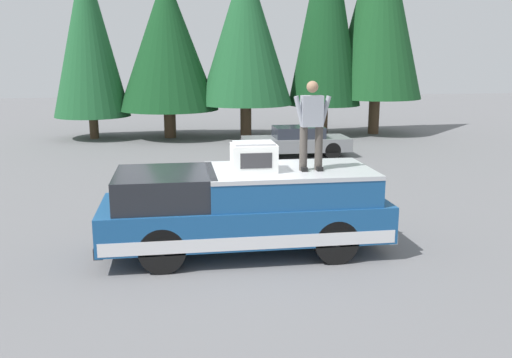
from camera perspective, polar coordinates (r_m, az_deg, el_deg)
ground_plane at (r=10.86m, az=-2.52°, el=-7.72°), size 90.00×90.00×0.00m
pickup_truck at (r=10.68m, az=-1.16°, el=-3.13°), size 2.01×5.54×1.65m
compressor_unit at (r=10.33m, az=-0.24°, el=2.33°), size 0.65×0.84×0.56m
person_on_truck_bed at (r=10.39m, az=5.83°, el=5.81°), size 0.29×0.72×1.69m
parked_car_grey at (r=21.32m, az=4.23°, el=3.93°), size 1.64×4.10×1.16m
conifer_far_left at (r=28.29m, az=12.73°, el=17.42°), size 4.47×4.47×10.87m
conifer_left at (r=27.40m, az=7.36°, el=17.43°), size 3.53×3.53×10.82m
conifer_center_left at (r=26.23m, az=-1.11°, el=15.15°), size 4.42×4.42×8.35m
conifer_center_right at (r=26.46m, az=-9.26°, el=13.93°), size 4.69×4.69×7.63m
conifer_right at (r=26.99m, az=-17.13°, el=14.15°), size 3.52×3.52×8.49m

